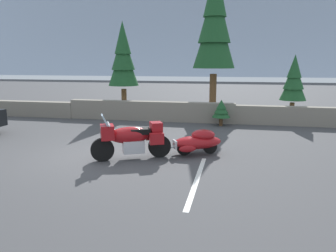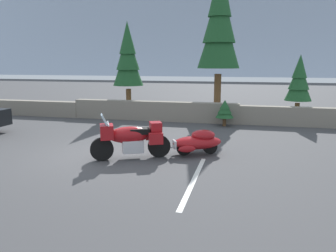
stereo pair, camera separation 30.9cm
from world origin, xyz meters
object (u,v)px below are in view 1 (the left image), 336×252
touring_motorcycle (131,138)px  pine_tree_tall (215,22)px  pine_tree_secondary (123,57)px  pine_tree_far_right (294,80)px  car_shaped_trailer (198,141)px

touring_motorcycle → pine_tree_tall: (1.72, 8.36, 4.09)m
pine_tree_secondary → touring_motorcycle: bearing=-69.6°
pine_tree_secondary → pine_tree_far_right: 8.39m
car_shaped_trailer → pine_tree_far_right: 7.69m
touring_motorcycle → car_shaped_trailer: size_ratio=1.00×
pine_tree_tall → pine_tree_far_right: pine_tree_tall is taller
pine_tree_secondary → pine_tree_far_right: pine_tree_secondary is taller
touring_motorcycle → pine_tree_secondary: bearing=110.4°
pine_tree_secondary → pine_tree_far_right: size_ratio=1.54×
pine_tree_tall → pine_tree_secondary: bearing=-170.8°
pine_tree_tall → pine_tree_secondary: (-4.55, -0.73, -1.70)m
car_shaped_trailer → pine_tree_tall: bearing=90.7°
pine_tree_tall → pine_tree_far_right: bearing=-13.6°
pine_tree_tall → pine_tree_far_right: 4.76m
pine_tree_far_right → pine_tree_secondary: bearing=178.8°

